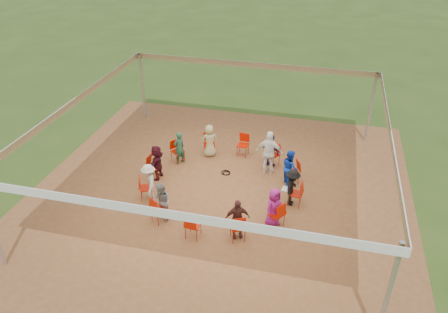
% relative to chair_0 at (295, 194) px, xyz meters
% --- Properties ---
extents(ground, '(80.00, 80.00, 0.00)m').
position_rel_chair_0_xyz_m(ground, '(-2.58, 0.22, -0.45)').
color(ground, '#2D4816').
rests_on(ground, ground).
extents(dirt_patch, '(13.00, 13.00, 0.00)m').
position_rel_chair_0_xyz_m(dirt_patch, '(-2.58, 0.22, -0.44)').
color(dirt_patch, brown).
rests_on(dirt_patch, ground).
extents(tent, '(10.33, 10.33, 3.00)m').
position_rel_chair_0_xyz_m(tent, '(-2.58, 0.22, 1.92)').
color(tent, '#B2B2B7').
rests_on(tent, ground).
extents(chair_0, '(0.47, 0.46, 0.90)m').
position_rel_chair_0_xyz_m(chair_0, '(0.00, 0.00, 0.00)').
color(chair_0, '#BD1400').
rests_on(chair_0, ground).
extents(chair_1, '(0.58, 0.57, 0.90)m').
position_rel_chair_0_xyz_m(chair_1, '(-0.24, 1.32, 0.00)').
color(chair_1, '#BD1400').
rests_on(chair_1, ground).
extents(chair_2, '(0.60, 0.60, 0.90)m').
position_rel_chair_0_xyz_m(chair_2, '(-1.10, 2.34, 0.00)').
color(chair_2, '#BD1400').
rests_on(chair_2, ground).
extents(chair_3, '(0.46, 0.47, 0.90)m').
position_rel_chair_0_xyz_m(chair_3, '(-2.37, 2.80, 0.00)').
color(chair_3, '#BD1400').
rests_on(chair_3, ground).
extents(chair_4, '(0.57, 0.58, 0.90)m').
position_rel_chair_0_xyz_m(chair_4, '(-3.69, 2.56, 0.00)').
color(chair_4, '#BD1400').
rests_on(chair_4, ground).
extents(chair_5, '(0.60, 0.60, 0.90)m').
position_rel_chair_0_xyz_m(chair_5, '(-4.71, 1.69, 0.00)').
color(chair_5, '#BD1400').
rests_on(chair_5, ground).
extents(chair_6, '(0.47, 0.46, 0.90)m').
position_rel_chair_0_xyz_m(chair_6, '(-5.17, 0.43, 0.00)').
color(chair_6, '#BD1400').
rests_on(chair_6, ground).
extents(chair_7, '(0.58, 0.57, 0.90)m').
position_rel_chair_0_xyz_m(chair_7, '(-4.93, -0.89, 0.00)').
color(chair_7, '#BD1400').
rests_on(chair_7, ground).
extents(chair_8, '(0.60, 0.60, 0.90)m').
position_rel_chair_0_xyz_m(chair_8, '(-4.06, -1.91, 0.00)').
color(chair_8, '#BD1400').
rests_on(chair_8, ground).
extents(chair_9, '(0.46, 0.47, 0.90)m').
position_rel_chair_0_xyz_m(chair_9, '(-2.80, -2.37, 0.00)').
color(chair_9, '#BD1400').
rests_on(chair_9, ground).
extents(chair_10, '(0.57, 0.58, 0.90)m').
position_rel_chair_0_xyz_m(chair_10, '(-1.48, -2.13, 0.00)').
color(chair_10, '#BD1400').
rests_on(chair_10, ground).
extents(chair_11, '(0.60, 0.60, 0.90)m').
position_rel_chair_0_xyz_m(chair_11, '(-0.45, -1.26, 0.00)').
color(chair_11, '#BD1400').
rests_on(chair_11, ground).
extents(person_seated_0, '(0.49, 0.89, 1.32)m').
position_rel_chair_0_xyz_m(person_seated_0, '(-0.12, 0.01, 0.22)').
color(person_seated_0, black).
rests_on(person_seated_0, ground).
extents(person_seated_1, '(0.61, 0.74, 1.32)m').
position_rel_chair_0_xyz_m(person_seated_1, '(-0.35, 1.27, 0.22)').
color(person_seated_1, '#1034A9').
rests_on(person_seated_1, ground).
extents(person_seated_2, '(0.86, 0.77, 1.32)m').
position_rel_chair_0_xyz_m(person_seated_2, '(-1.17, 2.25, 0.22)').
color(person_seated_2, '#1A1744').
rests_on(person_seated_2, ground).
extents(person_seated_3, '(0.74, 0.60, 1.32)m').
position_rel_chair_0_xyz_m(person_seated_3, '(-3.64, 2.45, 0.22)').
color(person_seated_3, tan).
rests_on(person_seated_3, ground).
extents(person_seated_4, '(0.54, 0.58, 1.32)m').
position_rel_chair_0_xyz_m(person_seated_4, '(-4.61, 1.63, 0.22)').
color(person_seated_4, '#224B34').
rests_on(person_seated_4, ground).
extents(person_seated_5, '(0.56, 1.26, 1.32)m').
position_rel_chair_0_xyz_m(person_seated_5, '(-5.05, 0.42, 0.22)').
color(person_seated_5, '#3C0E18').
rests_on(person_seated_5, ground).
extents(person_seated_6, '(0.75, 0.95, 1.32)m').
position_rel_chair_0_xyz_m(person_seated_6, '(-4.82, -0.84, 0.22)').
color(person_seated_6, beige).
rests_on(person_seated_6, ground).
extents(person_seated_7, '(0.74, 0.67, 1.32)m').
position_rel_chair_0_xyz_m(person_seated_7, '(-3.99, -1.81, 0.22)').
color(person_seated_7, gray).
rests_on(person_seated_7, ground).
extents(person_seated_8, '(0.87, 0.69, 1.32)m').
position_rel_chair_0_xyz_m(person_seated_8, '(-1.53, -2.02, 0.22)').
color(person_seated_8, '#502623').
rests_on(person_seated_8, ground).
extents(person_seated_9, '(0.67, 0.74, 1.32)m').
position_rel_chair_0_xyz_m(person_seated_9, '(-0.55, -1.19, 0.22)').
color(person_seated_9, '#951974').
rests_on(person_seated_9, ground).
extents(standing_person, '(1.02, 0.55, 1.71)m').
position_rel_chair_0_xyz_m(standing_person, '(-1.17, 1.75, 0.41)').
color(standing_person, white).
rests_on(standing_person, ground).
extents(cable_coil, '(0.43, 0.43, 0.03)m').
position_rel_chair_0_xyz_m(cable_coil, '(-2.69, 1.32, -0.43)').
color(cable_coil, black).
rests_on(cable_coil, ground).
extents(laptop, '(0.28, 0.34, 0.22)m').
position_rel_chair_0_xyz_m(laptop, '(-0.28, 0.02, 0.18)').
color(laptop, '#B7B7BC').
rests_on(laptop, ground).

